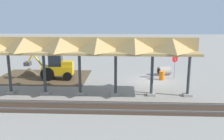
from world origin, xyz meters
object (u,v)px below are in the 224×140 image
stop_sign (175,62)px  concrete_pipe (164,71)px  backhoe (57,67)px  traffic_barrel (162,76)px

stop_sign → concrete_pipe: size_ratio=1.58×
backhoe → traffic_barrel: bearing=-178.8°
backhoe → traffic_barrel: size_ratio=5.65×
stop_sign → traffic_barrel: size_ratio=2.81×
concrete_pipe → traffic_barrel: 2.20m
stop_sign → backhoe: bearing=3.3°
concrete_pipe → stop_sign: bearing=115.9°
stop_sign → backhoe: (12.38, 0.71, -0.56)m
stop_sign → backhoe: 12.41m
stop_sign → concrete_pipe: (0.80, -1.65, -1.34)m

